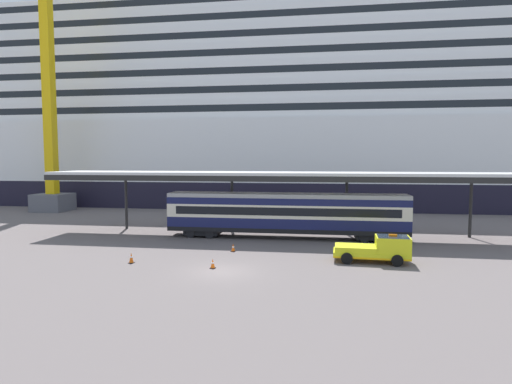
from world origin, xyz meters
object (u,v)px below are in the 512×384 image
traffic_cone_near (131,258)px  dockside_crane (52,65)px  cruise_ship (271,119)px  train_carriage (286,213)px  service_truck (379,248)px  traffic_cone_far (213,264)px  traffic_cone_mid (233,248)px

traffic_cone_near → dockside_crane: 40.19m
cruise_ship → dockside_crane: (-27.98, -17.48, 5.96)m
train_carriage → dockside_crane: 40.57m
cruise_ship → train_carriage: (5.09, -33.02, -11.66)m
cruise_ship → train_carriage: bearing=-81.2°
dockside_crane → traffic_cone_near: bearing=-48.8°
service_truck → traffic_cone_far: 11.62m
traffic_cone_mid → cruise_ship: bearing=92.1°
service_truck → dockside_crane: 50.35m
cruise_ship → dockside_crane: size_ratio=2.14×
traffic_cone_far → train_carriage: bearing=70.9°
traffic_cone_mid → traffic_cone_far: 5.23m
traffic_cone_near → traffic_cone_mid: size_ratio=1.23×
service_truck → traffic_cone_mid: (-10.81, 1.89, -0.69)m
traffic_cone_far → traffic_cone_mid: bearing=86.6°
train_carriage → traffic_cone_far: 12.24m
train_carriage → dockside_crane: bearing=154.8°
service_truck → traffic_cone_mid: bearing=170.1°
train_carriage → traffic_cone_mid: (-3.64, -6.19, -2.00)m
train_carriage → service_truck: 10.88m
traffic_cone_mid → traffic_cone_far: size_ratio=0.96×
cruise_ship → train_carriage: 35.38m
cruise_ship → traffic_cone_near: 46.20m
dockside_crane → service_truck: bearing=-30.4°
train_carriage → traffic_cone_far: size_ratio=33.55×
cruise_ship → traffic_cone_near: cruise_ship is taller
train_carriage → traffic_cone_near: (-9.93, -10.88, -1.93)m
traffic_cone_near → dockside_crane: dockside_crane is taller
train_carriage → service_truck: size_ratio=4.08×
traffic_cone_far → dockside_crane: (-29.12, 26.95, 19.61)m
traffic_cone_mid → dockside_crane: (-29.43, 21.73, 19.62)m
cruise_ship → dockside_crane: 33.53m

